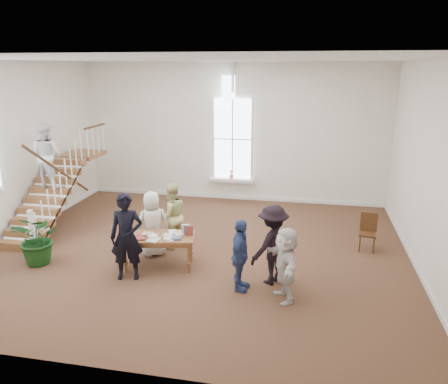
% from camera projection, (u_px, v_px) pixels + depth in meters
% --- Properties ---
extents(ground, '(10.00, 10.00, 0.00)m').
position_uv_depth(ground, '(200.00, 251.00, 10.69)').
color(ground, '#462F1B').
rests_on(ground, ground).
extents(room_shell, '(10.49, 10.00, 10.00)m').
position_uv_depth(room_shell, '(232.00, 188.00, 14.72)').
color(room_shell, silver).
rests_on(room_shell, ground).
extents(staircase, '(1.10, 4.10, 2.92)m').
position_uv_depth(staircase, '(50.00, 171.00, 11.77)').
color(staircase, brown).
rests_on(staircase, ground).
extents(library_table, '(1.70, 1.08, 0.80)m').
position_uv_depth(library_table, '(158.00, 239.00, 9.65)').
color(library_table, brown).
rests_on(library_table, ground).
extents(police_officer, '(0.77, 0.60, 1.87)m').
position_uv_depth(police_officer, '(127.00, 237.00, 9.06)').
color(police_officer, black).
rests_on(police_officer, ground).
extents(elderly_woman, '(0.91, 0.83, 1.56)m').
position_uv_depth(elderly_woman, '(153.00, 224.00, 10.26)').
color(elderly_woman, silver).
rests_on(elderly_woman, ground).
extents(person_yellow, '(1.02, 1.00, 1.65)m').
position_uv_depth(person_yellow, '(171.00, 216.00, 10.66)').
color(person_yellow, '#D1CC82').
rests_on(person_yellow, ground).
extents(woman_cluster_a, '(0.44, 0.90, 1.49)m').
position_uv_depth(woman_cluster_a, '(240.00, 256.00, 8.62)').
color(woman_cluster_a, navy).
rests_on(woman_cluster_a, ground).
extents(woman_cluster_b, '(1.17, 1.23, 1.68)m').
position_uv_depth(woman_cluster_b, '(273.00, 245.00, 8.91)').
color(woman_cluster_b, black).
rests_on(woman_cluster_b, ground).
extents(woman_cluster_c, '(0.88, 1.43, 1.47)m').
position_uv_depth(woman_cluster_c, '(285.00, 264.00, 8.27)').
color(woman_cluster_c, silver).
rests_on(woman_cluster_c, ground).
extents(floor_plant, '(1.18, 1.05, 1.20)m').
position_uv_depth(floor_plant, '(39.00, 239.00, 9.84)').
color(floor_plant, '#123B13').
rests_on(floor_plant, ground).
extents(side_chair, '(0.45, 0.45, 0.92)m').
position_uv_depth(side_chair, '(368.00, 230.00, 10.63)').
color(side_chair, '#3E2711').
rests_on(side_chair, ground).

